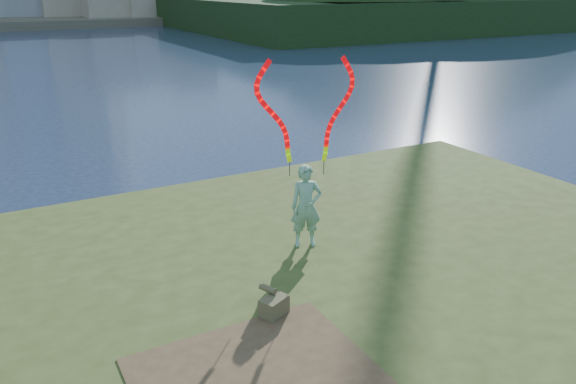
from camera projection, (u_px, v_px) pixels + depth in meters
ground at (291, 290)px, 11.38m from camera, size 320.00×320.00×0.00m
grassy_knoll at (358, 334)px, 9.37m from camera, size 20.00×18.00×0.80m
far_shore at (3, 19)px, 89.34m from camera, size 320.00×40.00×1.20m
wooded_hill at (440, 23)px, 87.40m from camera, size 78.00×50.00×63.00m
woman_with_ribbons at (307, 180)px, 11.07m from camera, size 1.95×0.79×4.08m
canvas_bag at (274, 305)px, 9.04m from camera, size 0.53×0.60×0.43m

